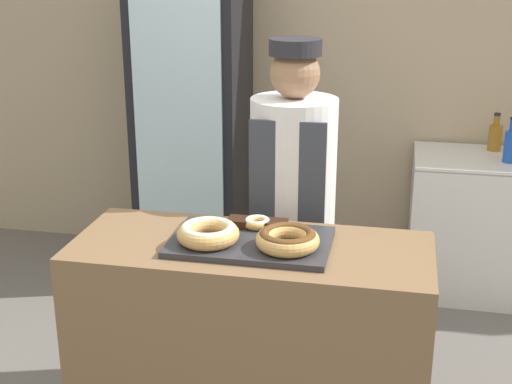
# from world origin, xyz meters

# --- Properties ---
(wall_back) EXTENTS (8.00, 0.06, 2.70)m
(wall_back) POSITION_xyz_m (0.00, 2.13, 1.35)
(wall_back) COLOR tan
(wall_back) RESTS_ON ground_plane
(display_counter) EXTENTS (1.38, 0.56, 0.94)m
(display_counter) POSITION_xyz_m (0.00, 0.00, 0.47)
(display_counter) COLOR brown
(display_counter) RESTS_ON ground_plane
(serving_tray) EXTENTS (0.61, 0.39, 0.02)m
(serving_tray) POSITION_xyz_m (0.00, 0.00, 0.96)
(serving_tray) COLOR #2D2D33
(serving_tray) RESTS_ON display_counter
(donut_light_glaze) EXTENTS (0.24, 0.24, 0.07)m
(donut_light_glaze) POSITION_xyz_m (-0.15, -0.06, 1.01)
(donut_light_glaze) COLOR tan
(donut_light_glaze) RESTS_ON serving_tray
(donut_chocolate_glaze) EXTENTS (0.24, 0.24, 0.07)m
(donut_chocolate_glaze) POSITION_xyz_m (0.15, -0.06, 1.01)
(donut_chocolate_glaze) COLOR tan
(donut_chocolate_glaze) RESTS_ON serving_tray
(donut_mini_center) EXTENTS (0.11, 0.11, 0.04)m
(donut_mini_center) POSITION_xyz_m (0.00, 0.13, 0.99)
(donut_mini_center) COLOR tan
(donut_mini_center) RESTS_ON serving_tray
(brownie_back_left) EXTENTS (0.08, 0.08, 0.03)m
(brownie_back_left) POSITION_xyz_m (-0.08, 0.13, 0.98)
(brownie_back_left) COLOR black
(brownie_back_left) RESTS_ON serving_tray
(brownie_back_right) EXTENTS (0.08, 0.08, 0.03)m
(brownie_back_right) POSITION_xyz_m (0.08, 0.13, 0.98)
(brownie_back_right) COLOR black
(brownie_back_right) RESTS_ON serving_tray
(baker_person) EXTENTS (0.39, 0.39, 1.66)m
(baker_person) POSITION_xyz_m (0.07, 0.56, 0.87)
(baker_person) COLOR #4C4C51
(baker_person) RESTS_ON ground_plane
(beverage_fridge) EXTENTS (0.65, 0.60, 1.93)m
(beverage_fridge) POSITION_xyz_m (-0.75, 1.76, 0.96)
(beverage_fridge) COLOR black
(beverage_fridge) RESTS_ON ground_plane
(chest_freezer) EXTENTS (1.09, 0.60, 0.86)m
(chest_freezer) POSITION_xyz_m (1.17, 1.77, 0.43)
(chest_freezer) COLOR silver
(chest_freezer) RESTS_ON ground_plane
(bottle_blue) EXTENTS (0.07, 0.07, 0.26)m
(bottle_blue) POSITION_xyz_m (1.15, 1.69, 0.96)
(bottle_blue) COLOR #1E4CB2
(bottle_blue) RESTS_ON chest_freezer
(bottle_amber) EXTENTS (0.08, 0.08, 0.23)m
(bottle_amber) POSITION_xyz_m (1.10, 1.94, 0.94)
(bottle_amber) COLOR #99661E
(bottle_amber) RESTS_ON chest_freezer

